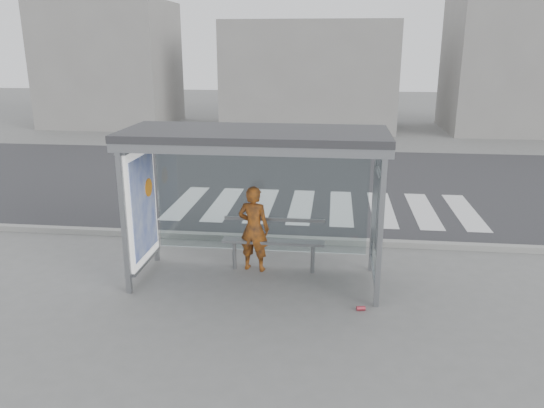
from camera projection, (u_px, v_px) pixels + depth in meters
The scene contains 11 objects.
ground at pixel (256, 281), 9.18m from camera, with size 80.00×80.00×0.00m, color slate.
road at pixel (290, 182), 15.83m from camera, with size 30.00×10.00×0.01m, color #2E2E31.
curb at pixel (270, 238), 11.01m from camera, with size 30.00×0.18×0.12m, color gray.
crosswalk at pixel (321, 207), 13.34m from camera, with size 7.55×3.00×0.00m.
bus_shelter at pixel (233, 168), 8.71m from camera, with size 4.25×1.65×2.62m.
building_left at pixel (111, 64), 26.55m from camera, with size 6.00×5.00×6.00m, color gray.
building_center at pixel (310, 76), 25.58m from camera, with size 8.00×5.00×5.00m, color gray.
building_right at pixel (506, 55), 24.28m from camera, with size 5.00×5.00×7.00m, color gray.
person at pixel (254, 229), 9.43m from camera, with size 0.57×0.37×1.57m, color orange.
bench at pixel (273, 241), 9.46m from camera, with size 1.82×0.32×0.94m.
soda_can at pixel (361, 308), 8.14m from camera, with size 0.07×0.07×0.13m, color #D33E4E.
Camera 1 is at (1.26, -8.31, 3.92)m, focal length 35.00 mm.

